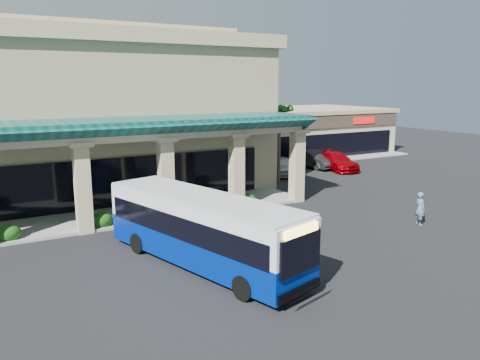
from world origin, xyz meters
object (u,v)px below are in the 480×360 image
transit_bus (202,231)px  pedestrian (420,208)px  car_silver (283,166)px  car_white (313,159)px  car_red (336,161)px

transit_bus → pedestrian: bearing=-18.0°
transit_bus → car_silver: transit_bus is taller
transit_bus → car_white: (18.89, 16.58, -0.70)m
transit_bus → car_white: bearing=25.7°
transit_bus → car_white: 25.14m
car_silver → car_red: car_red is taller
car_silver → car_white: car_white is taller
transit_bus → car_white: transit_bus is taller
transit_bus → car_red: size_ratio=2.01×
transit_bus → pedestrian: transit_bus is taller
car_white → car_silver: bearing=-165.2°
pedestrian → car_silver: 15.57m
pedestrian → car_silver: pedestrian is taller
car_white → car_red: 2.24m
pedestrian → car_red: size_ratio=0.34×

